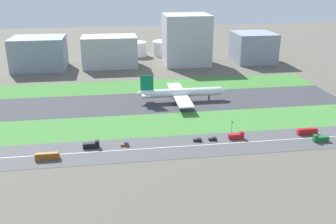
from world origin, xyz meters
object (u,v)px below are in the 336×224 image
truck_2 (92,145)px  hangar_building (110,51)px  car_3 (198,140)px  truck_1 (236,136)px  bus_0 (47,156)px  fuel_tank_west (137,49)px  car_0 (213,139)px  terminal_building (39,53)px  fuel_tank_centre (164,48)px  bus_1 (307,131)px  traffic_light (232,126)px  cargo_warehouse (253,47)px  airliner (180,93)px  truck_0 (320,139)px  car_2 (125,144)px  office_tower (186,40)px  fuel_tank_east (194,47)px

truck_2 → hangar_building: size_ratio=0.16×
car_3 → truck_1: size_ratio=0.52×
bus_0 → fuel_tank_west: size_ratio=0.55×
car_3 → car_0: same height
terminal_building → fuel_tank_west: terminal_building is taller
bus_0 → terminal_building: size_ratio=0.24×
fuel_tank_centre → truck_2: bearing=-107.0°
fuel_tank_west → truck_2: bearing=-99.8°
hangar_building → fuel_tank_west: hangar_building is taller
bus_1 → hangar_building: size_ratio=0.22×
fuel_tank_centre → traffic_light: bearing=-87.7°
terminal_building → fuel_tank_centre: terminal_building is taller
bus_0 → terminal_building: bearing=-79.8°
bus_0 → traffic_light: 100.73m
car_3 → cargo_warehouse: size_ratio=0.11×
fuel_tank_west → fuel_tank_centre: bearing=0.0°
traffic_light → fuel_tank_centre: size_ratio=0.28×
bus_1 → terminal_building: size_ratio=0.24×
car_0 → traffic_light: traffic_light is taller
bus_0 → fuel_tank_centre: (90.37, 237.00, 5.95)m
airliner → bus_1: size_ratio=5.60×
traffic_light → cargo_warehouse: (76.67, 174.01, 10.40)m
truck_1 → fuel_tank_west: size_ratio=0.40×
car_0 → car_3: bearing=180.0°
cargo_warehouse → truck_0: bearing=-99.6°
car_2 → hangar_building: 182.65m
car_2 → truck_1: truck_1 is taller
truck_0 → truck_1: same height
car_3 → terminal_building: bearing=121.6°
truck_1 → traffic_light: traffic_light is taller
airliner → truck_2: airliner is taller
hangar_building → fuel_tank_west: (29.00, 45.00, -7.02)m
truck_0 → hangar_building: hangar_building is taller
hangar_building → office_tower: bearing=0.0°
car_2 → office_tower: (68.08, 182.00, 23.31)m
hangar_building → fuel_tank_centre: bearing=37.2°
truck_2 → hangar_building: hangar_building is taller
truck_0 → bus_0: bearing=0.0°
airliner → truck_1: airliner is taller
bus_1 → truck_2: bearing=180.0°
hangar_building → cargo_warehouse: cargo_warehouse is taller
cargo_warehouse → fuel_tank_west: bearing=158.7°
bus_1 → fuel_tank_east: 227.75m
truck_1 → traffic_light: size_ratio=1.17×
airliner → truck_1: bearing=-74.0°
bus_0 → terminal_building: terminal_building is taller
car_2 → truck_1: 61.07m
fuel_tank_centre → terminal_building: bearing=-160.2°
office_tower → car_0: bearing=-96.4°
fuel_tank_east → hangar_building: bearing=-154.0°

